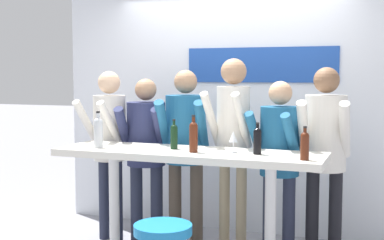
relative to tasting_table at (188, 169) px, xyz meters
The scene contains 14 objects.
back_wall 1.40m from the tasting_table, 89.85° to the left, with size 3.88×0.12×2.60m.
tasting_table is the anchor object (origin of this frame).
person_far_left 1.17m from the tasting_table, 153.70° to the left, with size 0.44×0.56×1.70m.
person_left 0.87m from the tasting_table, 139.59° to the left, with size 0.50×0.59×1.63m.
person_center_left 0.66m from the tasting_table, 113.07° to the left, with size 0.52×0.61×1.72m.
person_center 0.65m from the tasting_table, 66.32° to the left, with size 0.40×0.55×1.82m.
person_center_right 0.86m from the tasting_table, 38.65° to the left, with size 0.48×0.57×1.62m.
person_right 1.23m from the tasting_table, 29.46° to the left, with size 0.44×0.55×1.74m.
wine_bottle_0 0.32m from the tasting_table, 43.67° to the right, with size 0.07×0.07×0.31m.
wine_bottle_1 0.85m from the tasting_table, behind, with size 0.08×0.08×0.32m.
wine_bottle_2 1.04m from the tasting_table, ahead, with size 0.07×0.07×0.25m.
wine_bottle_3 0.31m from the tasting_table, 163.03° to the left, with size 0.06×0.06×0.26m.
wine_bottle_4 0.66m from the tasting_table, ahead, with size 0.07×0.07×0.26m.
wine_glass_0 0.48m from the tasting_table, ahead, with size 0.07×0.07×0.18m.
Camera 1 is at (1.59, -4.15, 1.68)m, focal length 50.00 mm.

